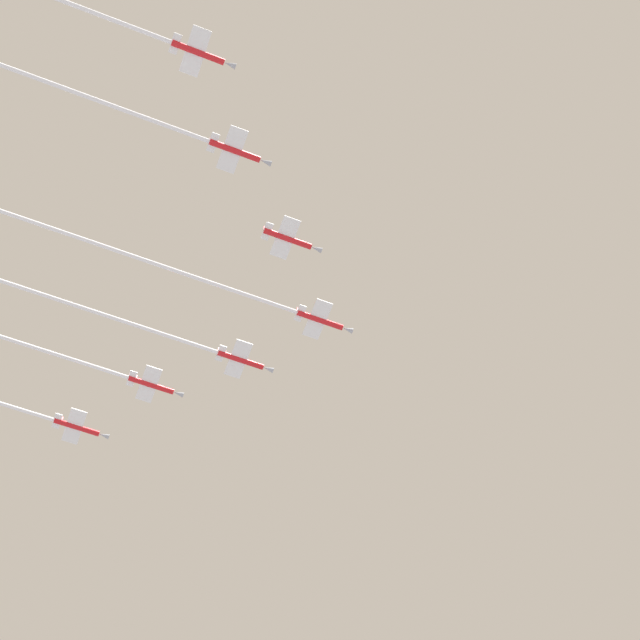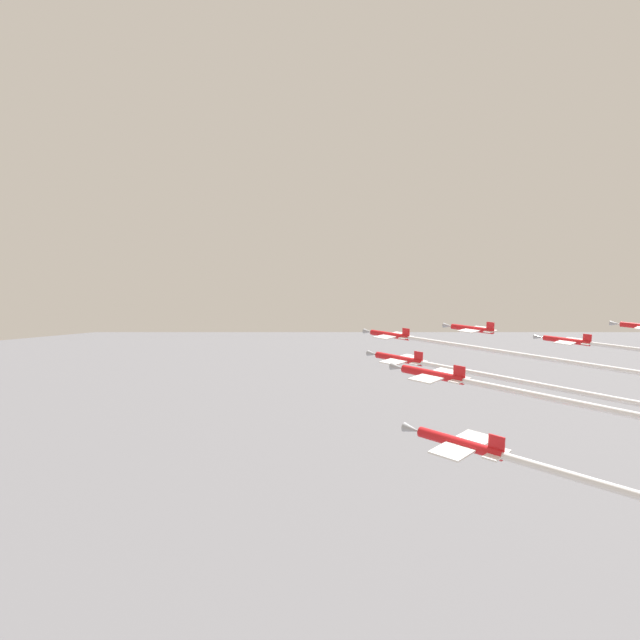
# 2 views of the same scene
# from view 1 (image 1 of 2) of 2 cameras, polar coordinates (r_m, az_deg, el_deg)

# --- Properties ---
(jet_lead) EXTENTS (63.54, 19.45, 2.24)m
(jet_lead) POSITION_cam_1_polar(r_m,az_deg,el_deg) (173.13, -6.30, 2.15)
(jet_lead) COLOR red
(jet_port_inner) EXTENTS (63.04, 19.32, 2.24)m
(jet_port_inner) POSITION_cam_1_polar(r_m,az_deg,el_deg) (177.80, -10.72, -0.25)
(jet_port_inner) COLOR red
(jet_starboard_inner) EXTENTS (10.82, 8.16, 2.24)m
(jet_starboard_inner) POSITION_cam_1_polar(r_m,az_deg,el_deg) (169.81, -1.80, 4.69)
(jet_starboard_inner) COLOR red
(jet_port_outer) EXTENTS (77.38, 23.11, 2.24)m
(jet_port_outer) POSITION_cam_1_polar(r_m,az_deg,el_deg) (187.31, -17.54, -1.05)
(jet_port_outer) COLOR red
(jet_starboard_outer) EXTENTS (65.75, 20.04, 2.24)m
(jet_starboard_outer) POSITION_cam_1_polar(r_m,az_deg,el_deg) (163.42, -12.18, 12.09)
(jet_starboard_outer) COLOR red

